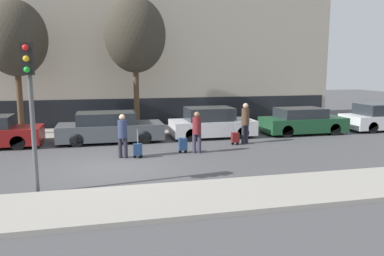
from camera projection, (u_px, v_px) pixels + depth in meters
name	position (u px, v px, depth m)	size (l,w,h in m)	color
ground_plane	(113.00, 167.00, 12.64)	(80.00, 80.00, 0.00)	#4C4C4F
sidewalk_near	(118.00, 204.00, 9.03)	(28.00, 2.50, 0.12)	#A39E93
sidewalk_far	(108.00, 132.00, 19.35)	(28.00, 3.00, 0.12)	#A39E93
building_facade	(104.00, 37.00, 21.90)	(28.00, 2.65, 10.34)	#A89E8C
parked_car_1	(110.00, 128.00, 16.94)	(4.66, 1.86, 1.36)	#4C5156
parked_car_2	(211.00, 123.00, 18.11)	(4.01, 1.86, 1.46)	silver
parked_car_3	(302.00, 122.00, 19.10)	(4.19, 1.81, 1.33)	#194728
parked_car_4	(382.00, 118.00, 20.30)	(4.19, 1.90, 1.43)	silver
pedestrian_left	(123.00, 133.00, 13.83)	(0.34, 0.34, 1.64)	#23232D
trolley_left	(138.00, 149.00, 13.90)	(0.34, 0.29, 1.09)	navy
pedestrian_center	(197.00, 130.00, 14.65)	(0.34, 0.34, 1.64)	#383347
trolley_center	(183.00, 144.00, 14.74)	(0.34, 0.29, 1.14)	navy
pedestrian_right	(245.00, 121.00, 16.51)	(0.34, 0.34, 1.81)	#23232D
trolley_right	(235.00, 137.00, 16.33)	(0.34, 0.29, 1.08)	maroon
traffic_light	(30.00, 88.00, 9.46)	(0.28, 0.47, 3.94)	#515154
parked_bicycle	(115.00, 123.00, 19.69)	(1.77, 0.06, 0.96)	black
bare_tree_near_crossing	(135.00, 35.00, 18.91)	(3.10, 3.10, 6.76)	#4C3826
bare_tree_down_street	(15.00, 39.00, 17.63)	(2.93, 2.93, 6.39)	#4C3826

